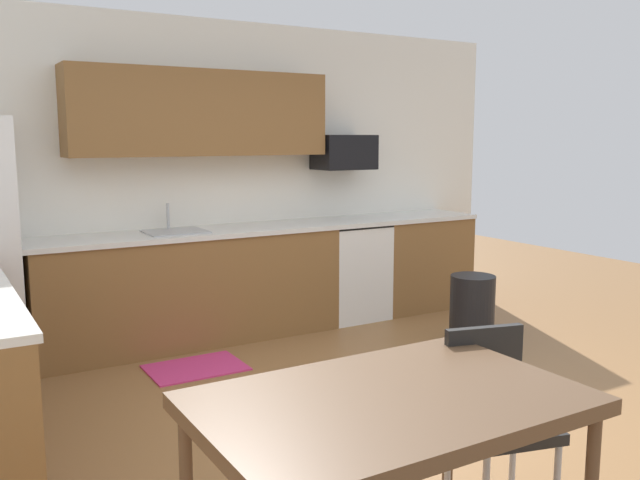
{
  "coord_description": "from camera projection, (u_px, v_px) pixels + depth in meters",
  "views": [
    {
      "loc": [
        -2.35,
        -2.97,
        1.71
      ],
      "look_at": [
        0.0,
        1.0,
        1.0
      ],
      "focal_mm": 37.9,
      "sensor_mm": 36.0,
      "label": 1
    }
  ],
  "objects": [
    {
      "name": "ground_plane",
      "position": [
        407.0,
        430.0,
        3.97
      ],
      "size": [
        12.0,
        12.0,
        0.0
      ],
      "primitive_type": "plane",
      "color": "olive"
    },
    {
      "name": "cabinet_run_back",
      "position": [
        191.0,
        289.0,
        5.61
      ],
      "size": [
        2.54,
        0.6,
        0.9
      ],
      "primitive_type": "cube",
      "color": "brown",
      "rests_on": "ground"
    },
    {
      "name": "sink_faucet",
      "position": [
        168.0,
        218.0,
        5.62
      ],
      "size": [
        0.02,
        0.02,
        0.24
      ],
      "primitive_type": "cylinder",
      "color": "#B2B5BA",
      "rests_on": "countertop_back"
    },
    {
      "name": "microwave",
      "position": [
        344.0,
        152.0,
        6.32
      ],
      "size": [
        0.54,
        0.36,
        0.32
      ],
      "primitive_type": "cube",
      "color": "black"
    },
    {
      "name": "floor_mat",
      "position": [
        196.0,
        368.0,
        5.02
      ],
      "size": [
        0.7,
        0.5,
        0.01
      ],
      "primitive_type": "cube",
      "color": "#CC3372",
      "rests_on": "ground"
    },
    {
      "name": "chair_near_table",
      "position": [
        494.0,
        408.0,
        3.02
      ],
      "size": [
        0.49,
        0.49,
        0.85
      ],
      "color": "black",
      "rests_on": "ground"
    },
    {
      "name": "countertop_back",
      "position": [
        243.0,
        230.0,
        5.78
      ],
      "size": [
        4.8,
        0.64,
        0.04
      ],
      "primitive_type": "cube",
      "color": "silver",
      "rests_on": "cabinet_run_back"
    },
    {
      "name": "sink_basin",
      "position": [
        176.0,
        239.0,
        5.49
      ],
      "size": [
        0.48,
        0.4,
        0.14
      ],
      "primitive_type": "cube",
      "color": "#A5A8AD",
      "rests_on": "countertop_back"
    },
    {
      "name": "wall_back",
      "position": [
        226.0,
        177.0,
        6.02
      ],
      "size": [
        5.8,
        0.1,
        2.7
      ],
      "primitive_type": "cube",
      "color": "white",
      "rests_on": "ground"
    },
    {
      "name": "dining_table",
      "position": [
        389.0,
        412.0,
        2.46
      ],
      "size": [
        1.4,
        0.9,
        0.78
      ],
      "color": "brown",
      "rests_on": "ground"
    },
    {
      "name": "upper_cabinets_back",
      "position": [
        201.0,
        113.0,
        5.59
      ],
      "size": [
        2.2,
        0.34,
        0.7
      ],
      "primitive_type": "cube",
      "color": "brown"
    },
    {
      "name": "trash_bin",
      "position": [
        472.0,
        312.0,
        5.48
      ],
      "size": [
        0.36,
        0.36,
        0.6
      ],
      "primitive_type": "cylinder",
      "color": "black",
      "rests_on": "ground"
    },
    {
      "name": "cabinet_run_back_right",
      "position": [
        416.0,
        263.0,
        6.81
      ],
      "size": [
        1.01,
        0.6,
        0.9
      ],
      "primitive_type": "cube",
      "color": "brown",
      "rests_on": "ground"
    },
    {
      "name": "oven_range",
      "position": [
        349.0,
        270.0,
        6.4
      ],
      "size": [
        0.6,
        0.6,
        0.91
      ],
      "color": "white",
      "rests_on": "ground"
    }
  ]
}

